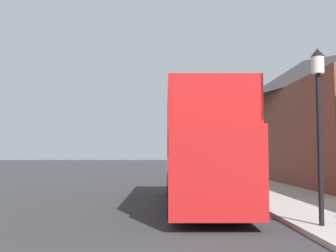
% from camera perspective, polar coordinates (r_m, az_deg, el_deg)
% --- Properties ---
extents(ground_plane, '(144.00, 144.00, 0.00)m').
position_cam_1_polar(ground_plane, '(25.24, -6.54, -8.30)').
color(ground_plane, '#333335').
extents(sidewalk, '(3.96, 108.00, 0.14)m').
position_cam_1_polar(sidewalk, '(22.85, 12.43, -8.54)').
color(sidewalk, '#ADAAA3').
rests_on(sidewalk, ground_plane).
extents(brick_terrace_rear, '(6.00, 22.15, 8.50)m').
position_cam_1_polar(brick_terrace_rear, '(29.29, 19.30, 0.84)').
color(brick_terrace_rear, brown).
rests_on(brick_terrace_rear, ground_plane).
extents(tour_bus, '(2.74, 9.94, 4.05)m').
position_cam_1_polar(tour_bus, '(14.80, 4.73, -4.65)').
color(tour_bus, red).
rests_on(tour_bus, ground_plane).
extents(parked_car_ahead_of_bus, '(1.98, 4.38, 1.38)m').
position_cam_1_polar(parked_car_ahead_of_bus, '(23.45, 4.25, -7.07)').
color(parked_car_ahead_of_bus, maroon).
rests_on(parked_car_ahead_of_bus, ground_plane).
extents(lamp_post_nearest, '(0.35, 0.35, 4.56)m').
position_cam_1_polar(lamp_post_nearest, '(10.89, 21.02, 3.30)').
color(lamp_post_nearest, black).
rests_on(lamp_post_nearest, sidewalk).
extents(lamp_post_second, '(0.35, 0.35, 5.00)m').
position_cam_1_polar(lamp_post_second, '(17.94, 10.90, 1.29)').
color(lamp_post_second, black).
rests_on(lamp_post_second, sidewalk).
extents(lamp_post_third, '(0.35, 0.35, 5.02)m').
position_cam_1_polar(lamp_post_third, '(25.26, 7.23, -0.17)').
color(lamp_post_third, black).
rests_on(lamp_post_third, sidewalk).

